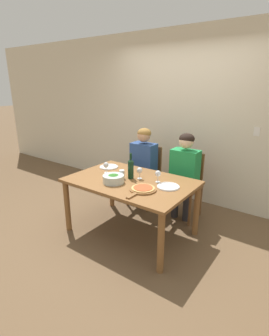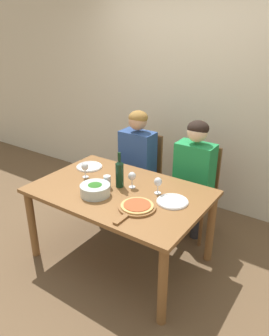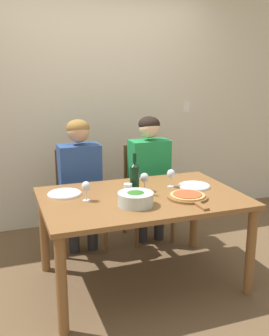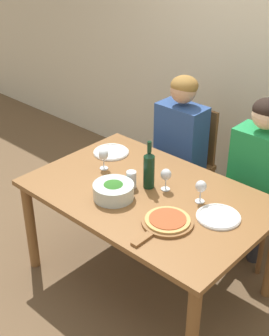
{
  "view_description": "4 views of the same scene",
  "coord_description": "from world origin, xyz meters",
  "px_view_note": "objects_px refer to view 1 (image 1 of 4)",
  "views": [
    {
      "loc": [
        1.83,
        -2.45,
        1.9
      ],
      "look_at": [
        0.02,
        0.05,
        0.88
      ],
      "focal_mm": 28.0,
      "sensor_mm": 36.0,
      "label": 1
    },
    {
      "loc": [
        1.57,
        -2.06,
        2.09
      ],
      "look_at": [
        0.04,
        0.17,
        0.9
      ],
      "focal_mm": 35.0,
      "sensor_mm": 36.0,
      "label": 2
    },
    {
      "loc": [
        -1.03,
        -2.71,
        1.69
      ],
      "look_at": [
        -0.02,
        0.1,
        0.93
      ],
      "focal_mm": 42.0,
      "sensor_mm": 36.0,
      "label": 3
    },
    {
      "loc": [
        1.66,
        -1.93,
        2.35
      ],
      "look_at": [
        -0.13,
        0.01,
        0.86
      ],
      "focal_mm": 50.0,
      "sensor_mm": 36.0,
      "label": 4
    }
  ],
  "objects_px": {
    "chair_left": "(147,173)",
    "person_man": "(184,168)",
    "dinner_plate_right": "(168,186)",
    "pizza_on_board": "(143,189)",
    "wine_glass_right": "(158,174)",
    "dinner_plate_left": "(109,167)",
    "person_woman": "(143,160)",
    "wine_glass_centre": "(140,171)",
    "broccoli_bowl": "(113,179)",
    "wine_bottle": "(131,168)",
    "chair_right": "(187,182)",
    "wine_glass_left": "(106,165)",
    "water_tumbler": "(122,174)"
  },
  "relations": [
    {
      "from": "chair_left",
      "to": "dinner_plate_right",
      "type": "height_order",
      "value": "chair_left"
    },
    {
      "from": "chair_left",
      "to": "wine_glass_right",
      "type": "bearing_deg",
      "value": -48.73
    },
    {
      "from": "wine_glass_right",
      "to": "pizza_on_board",
      "type": "bearing_deg",
      "value": -91.0
    },
    {
      "from": "chair_left",
      "to": "person_woman",
      "type": "relative_size",
      "value": 0.75
    },
    {
      "from": "dinner_plate_left",
      "to": "broccoli_bowl",
      "type": "bearing_deg",
      "value": -43.4
    },
    {
      "from": "chair_right",
      "to": "wine_glass_right",
      "type": "distance_m",
      "value": 0.8
    },
    {
      "from": "broccoli_bowl",
      "to": "pizza_on_board",
      "type": "height_order",
      "value": "broccoli_bowl"
    },
    {
      "from": "person_man",
      "to": "water_tumbler",
      "type": "xyz_separation_m",
      "value": [
        -0.49,
        -0.77,
        0.03
      ]
    },
    {
      "from": "broccoli_bowl",
      "to": "water_tumbler",
      "type": "height_order",
      "value": "water_tumbler"
    },
    {
      "from": "chair_right",
      "to": "person_woman",
      "type": "relative_size",
      "value": 0.75
    },
    {
      "from": "dinner_plate_right",
      "to": "pizza_on_board",
      "type": "xyz_separation_m",
      "value": [
        -0.19,
        -0.25,
        0.01
      ]
    },
    {
      "from": "pizza_on_board",
      "to": "water_tumbler",
      "type": "relative_size",
      "value": 3.87
    },
    {
      "from": "wine_glass_left",
      "to": "water_tumbler",
      "type": "relative_size",
      "value": 1.31
    },
    {
      "from": "chair_left",
      "to": "person_man",
      "type": "xyz_separation_m",
      "value": [
        0.69,
        -0.11,
        0.24
      ]
    },
    {
      "from": "wine_glass_centre",
      "to": "pizza_on_board",
      "type": "bearing_deg",
      "value": -49.72
    },
    {
      "from": "wine_glass_right",
      "to": "wine_glass_centre",
      "type": "relative_size",
      "value": 1.0
    },
    {
      "from": "wine_bottle",
      "to": "water_tumbler",
      "type": "height_order",
      "value": "wine_bottle"
    },
    {
      "from": "person_woman",
      "to": "chair_left",
      "type": "bearing_deg",
      "value": 90.0
    },
    {
      "from": "chair_right",
      "to": "broccoli_bowl",
      "type": "bearing_deg",
      "value": -114.83
    },
    {
      "from": "wine_bottle",
      "to": "person_man",
      "type": "bearing_deg",
      "value": 59.61
    },
    {
      "from": "wine_glass_centre",
      "to": "dinner_plate_right",
      "type": "bearing_deg",
      "value": -4.51
    },
    {
      "from": "dinner_plate_right",
      "to": "chair_left",
      "type": "bearing_deg",
      "value": 135.95
    },
    {
      "from": "pizza_on_board",
      "to": "wine_glass_centre",
      "type": "distance_m",
      "value": 0.39
    },
    {
      "from": "dinner_plate_left",
      "to": "wine_glass_right",
      "type": "xyz_separation_m",
      "value": [
        0.87,
        -0.09,
        0.1
      ]
    },
    {
      "from": "wine_bottle",
      "to": "wine_glass_right",
      "type": "xyz_separation_m",
      "value": [
        0.35,
        0.08,
        -0.03
      ]
    },
    {
      "from": "wine_bottle",
      "to": "dinner_plate_left",
      "type": "relative_size",
      "value": 1.25
    },
    {
      "from": "wine_bottle",
      "to": "wine_glass_right",
      "type": "height_order",
      "value": "wine_bottle"
    },
    {
      "from": "chair_left",
      "to": "wine_bottle",
      "type": "distance_m",
      "value": 0.92
    },
    {
      "from": "broccoli_bowl",
      "to": "water_tumbler",
      "type": "distance_m",
      "value": 0.17
    },
    {
      "from": "chair_left",
      "to": "pizza_on_board",
      "type": "height_order",
      "value": "chair_left"
    },
    {
      "from": "dinner_plate_left",
      "to": "wine_glass_right",
      "type": "relative_size",
      "value": 1.75
    },
    {
      "from": "chair_left",
      "to": "wine_glass_left",
      "type": "distance_m",
      "value": 0.9
    },
    {
      "from": "broccoli_bowl",
      "to": "wine_glass_right",
      "type": "xyz_separation_m",
      "value": [
        0.43,
        0.33,
        0.05
      ]
    },
    {
      "from": "dinner_plate_right",
      "to": "wine_glass_right",
      "type": "xyz_separation_m",
      "value": [
        -0.18,
        0.07,
        0.1
      ]
    },
    {
      "from": "broccoli_bowl",
      "to": "chair_left",
      "type": "bearing_deg",
      "value": 101.04
    },
    {
      "from": "chair_left",
      "to": "broccoli_bowl",
      "type": "relative_size",
      "value": 3.61
    },
    {
      "from": "broccoli_bowl",
      "to": "wine_glass_right",
      "type": "relative_size",
      "value": 1.73
    },
    {
      "from": "dinner_plate_right",
      "to": "wine_glass_left",
      "type": "height_order",
      "value": "wine_glass_left"
    },
    {
      "from": "chair_right",
      "to": "pizza_on_board",
      "type": "bearing_deg",
      "value": -93.43
    },
    {
      "from": "wine_bottle",
      "to": "wine_glass_left",
      "type": "distance_m",
      "value": 0.39
    },
    {
      "from": "dinner_plate_right",
      "to": "wine_glass_centre",
      "type": "relative_size",
      "value": 1.75
    },
    {
      "from": "chair_right",
      "to": "person_woman",
      "type": "distance_m",
      "value": 0.74
    },
    {
      "from": "chair_left",
      "to": "wine_bottle",
      "type": "relative_size",
      "value": 2.85
    },
    {
      "from": "chair_left",
      "to": "wine_glass_right",
      "type": "height_order",
      "value": "chair_left"
    },
    {
      "from": "chair_right",
      "to": "dinner_plate_right",
      "type": "height_order",
      "value": "chair_right"
    },
    {
      "from": "wine_glass_left",
      "to": "pizza_on_board",
      "type": "bearing_deg",
      "value": -15.84
    },
    {
      "from": "person_man",
      "to": "dinner_plate_right",
      "type": "distance_m",
      "value": 0.69
    },
    {
      "from": "wine_bottle",
      "to": "pizza_on_board",
      "type": "xyz_separation_m",
      "value": [
        0.35,
        -0.24,
        -0.12
      ]
    },
    {
      "from": "chair_right",
      "to": "pizza_on_board",
      "type": "xyz_separation_m",
      "value": [
        -0.06,
        -1.04,
        0.23
      ]
    },
    {
      "from": "chair_right",
      "to": "person_man",
      "type": "bearing_deg",
      "value": -90.0
    }
  ]
}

